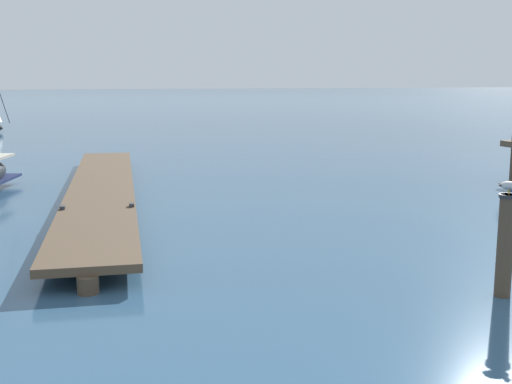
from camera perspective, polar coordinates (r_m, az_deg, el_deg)
name	(u,v)px	position (r m, az deg, el deg)	size (l,w,h in m)	color
floating_dock	(102,188)	(19.21, -13.38, 0.31)	(3.08, 16.97, 0.53)	brown
mooring_piling	(505,244)	(11.21, 21.00, -4.24)	(0.30, 0.30, 1.69)	#4C3D2D
perched_seagull	(509,185)	(11.02, 21.28, 0.58)	(0.36, 0.24, 0.27)	gold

